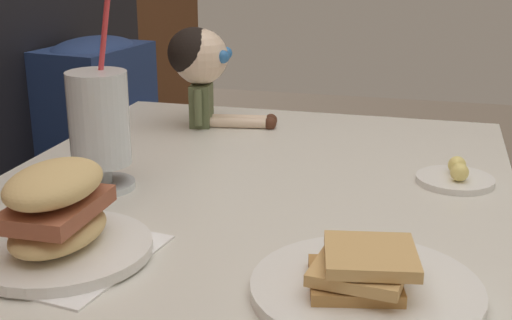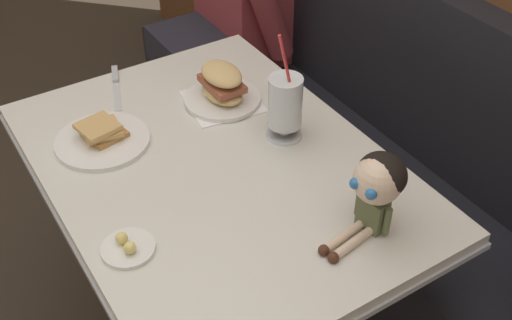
{
  "view_description": "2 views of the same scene",
  "coord_description": "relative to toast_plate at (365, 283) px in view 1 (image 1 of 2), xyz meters",
  "views": [
    {
      "loc": [
        -0.9,
        -0.09,
        1.11
      ],
      "look_at": [
        0.1,
        0.18,
        0.77
      ],
      "focal_mm": 48.52,
      "sensor_mm": 36.0,
      "label": 1
    },
    {
      "loc": [
        1.12,
        -0.4,
        1.78
      ],
      "look_at": [
        0.09,
        0.24,
        0.79
      ],
      "focal_mm": 44.89,
      "sensor_mm": 36.0,
      "label": 2
    }
  ],
  "objects": [
    {
      "name": "seated_doll",
      "position": [
        0.62,
        0.4,
        0.11
      ],
      "size": [
        0.13,
        0.23,
        0.2
      ],
      "color": "#5B6642",
      "rests_on": "diner_table"
    },
    {
      "name": "backpack",
      "position": [
        0.98,
        0.81,
        -0.1
      ],
      "size": [
        0.33,
        0.28,
        0.41
      ],
      "color": "navy",
      "rests_on": "booth_bench"
    },
    {
      "name": "toast_plate",
      "position": [
        0.0,
        0.0,
        0.0
      ],
      "size": [
        0.25,
        0.25,
        0.06
      ],
      "color": "white",
      "rests_on": "diner_table"
    },
    {
      "name": "butter_saucer",
      "position": [
        0.39,
        -0.1,
        -0.01
      ],
      "size": [
        0.12,
        0.12,
        0.04
      ],
      "color": "white",
      "rests_on": "diner_table"
    },
    {
      "name": "diner_table",
      "position": [
        0.23,
        0.21,
        -0.21
      ],
      "size": [
        1.11,
        0.81,
        0.74
      ],
      "color": "silver",
      "rests_on": "ground"
    },
    {
      "name": "sandwich_plate",
      "position": [
        0.0,
        0.36,
        0.03
      ],
      "size": [
        0.23,
        0.23,
        0.12
      ],
      "color": "white",
      "rests_on": "diner_table"
    },
    {
      "name": "milkshake_glass",
      "position": [
        0.23,
        0.42,
        0.09
      ],
      "size": [
        0.1,
        0.1,
        0.31
      ],
      "color": "silver",
      "rests_on": "diner_table"
    }
  ]
}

